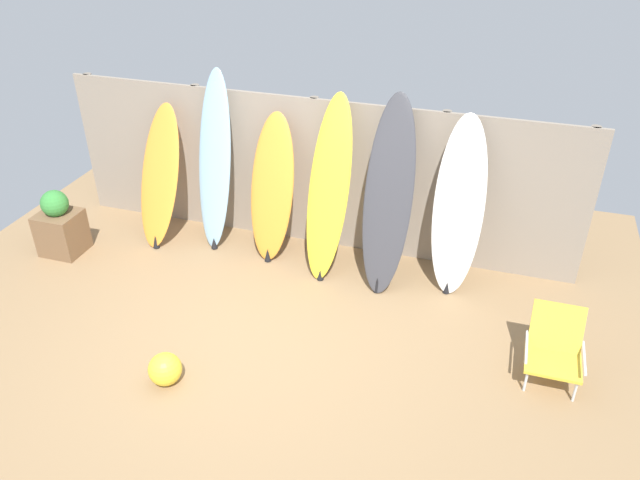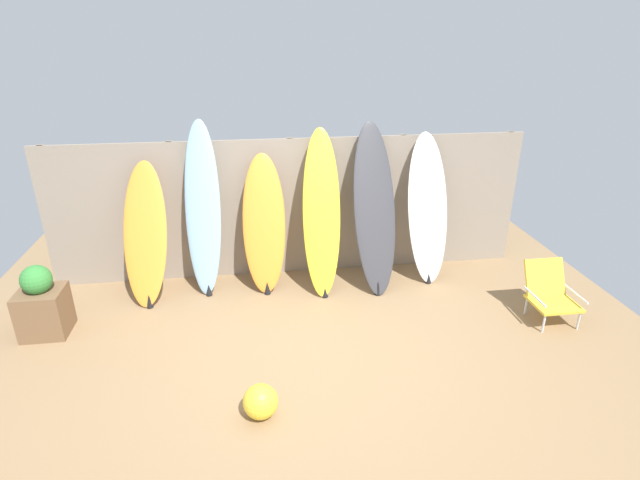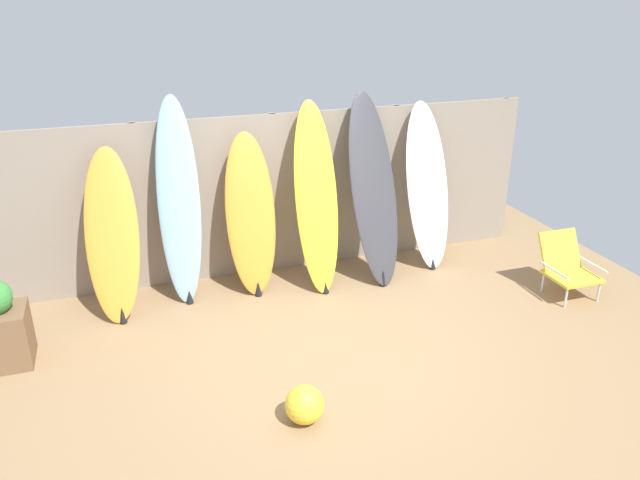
{
  "view_description": "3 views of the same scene",
  "coord_description": "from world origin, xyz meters",
  "px_view_note": "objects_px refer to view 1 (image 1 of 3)",
  "views": [
    {
      "loc": [
        2.03,
        -4.22,
        4.02
      ],
      "look_at": [
        0.43,
        0.88,
        0.73
      ],
      "focal_mm": 35.0,
      "sensor_mm": 36.0,
      "label": 1
    },
    {
      "loc": [
        -0.47,
        -4.07,
        3.06
      ],
      "look_at": [
        0.21,
        0.85,
        0.93
      ],
      "focal_mm": 28.0,
      "sensor_mm": 36.0,
      "label": 2
    },
    {
      "loc": [
        -1.63,
        -4.4,
        3.11
      ],
      "look_at": [
        0.01,
        0.47,
        0.96
      ],
      "focal_mm": 35.0,
      "sensor_mm": 36.0,
      "label": 3
    }
  ],
  "objects_px": {
    "surfboard_charcoal_4": "(388,197)",
    "beach_chair": "(555,346)",
    "surfboard_white_5": "(459,208)",
    "surfboard_orange_0": "(160,178)",
    "surfboard_yellow_3": "(329,190)",
    "surfboard_orange_2": "(272,189)",
    "planter_box": "(60,226)",
    "surfboard_skyblue_1": "(215,163)",
    "beach_ball": "(165,369)"
  },
  "relations": [
    {
      "from": "surfboard_charcoal_4",
      "to": "beach_chair",
      "type": "bearing_deg",
      "value": -31.46
    },
    {
      "from": "surfboard_white_5",
      "to": "beach_chair",
      "type": "bearing_deg",
      "value": -48.85
    },
    {
      "from": "surfboard_orange_0",
      "to": "surfboard_yellow_3",
      "type": "height_order",
      "value": "surfboard_yellow_3"
    },
    {
      "from": "surfboard_orange_2",
      "to": "planter_box",
      "type": "distance_m",
      "value": 2.55
    },
    {
      "from": "surfboard_orange_2",
      "to": "surfboard_yellow_3",
      "type": "xyz_separation_m",
      "value": [
        0.69,
        -0.09,
        0.14
      ]
    },
    {
      "from": "surfboard_orange_0",
      "to": "surfboard_yellow_3",
      "type": "xyz_separation_m",
      "value": [
        2.08,
        -0.02,
        0.17
      ]
    },
    {
      "from": "beach_chair",
      "to": "planter_box",
      "type": "height_order",
      "value": "planter_box"
    },
    {
      "from": "surfboard_orange_2",
      "to": "beach_chair",
      "type": "bearing_deg",
      "value": -20.72
    },
    {
      "from": "surfboard_charcoal_4",
      "to": "planter_box",
      "type": "bearing_deg",
      "value": -170.18
    },
    {
      "from": "surfboard_skyblue_1",
      "to": "surfboard_orange_2",
      "type": "relative_size",
      "value": 1.24
    },
    {
      "from": "surfboard_skyblue_1",
      "to": "surfboard_white_5",
      "type": "relative_size",
      "value": 1.12
    },
    {
      "from": "surfboard_orange_2",
      "to": "beach_chair",
      "type": "height_order",
      "value": "surfboard_orange_2"
    },
    {
      "from": "surfboard_charcoal_4",
      "to": "beach_chair",
      "type": "xyz_separation_m",
      "value": [
        1.78,
        -1.09,
        -0.67
      ]
    },
    {
      "from": "surfboard_charcoal_4",
      "to": "beach_ball",
      "type": "xyz_separation_m",
      "value": [
        -1.49,
        -2.23,
        -0.84
      ]
    },
    {
      "from": "surfboard_orange_0",
      "to": "beach_ball",
      "type": "bearing_deg",
      "value": -61.04
    },
    {
      "from": "surfboard_white_5",
      "to": "beach_ball",
      "type": "relative_size",
      "value": 6.2
    },
    {
      "from": "surfboard_white_5",
      "to": "planter_box",
      "type": "relative_size",
      "value": 2.33
    },
    {
      "from": "surfboard_orange_0",
      "to": "planter_box",
      "type": "xyz_separation_m",
      "value": [
        -1.0,
        -0.67,
        -0.46
      ]
    },
    {
      "from": "surfboard_orange_0",
      "to": "surfboard_skyblue_1",
      "type": "bearing_deg",
      "value": 10.36
    },
    {
      "from": "surfboard_charcoal_4",
      "to": "surfboard_white_5",
      "type": "height_order",
      "value": "surfboard_charcoal_4"
    },
    {
      "from": "beach_ball",
      "to": "surfboard_yellow_3",
      "type": "bearing_deg",
      "value": 69.48
    },
    {
      "from": "surfboard_orange_2",
      "to": "surfboard_charcoal_4",
      "type": "bearing_deg",
      "value": -4.04
    },
    {
      "from": "surfboard_white_5",
      "to": "surfboard_skyblue_1",
      "type": "bearing_deg",
      "value": 179.48
    },
    {
      "from": "planter_box",
      "to": "beach_ball",
      "type": "xyz_separation_m",
      "value": [
        2.24,
        -1.59,
        -0.19
      ]
    },
    {
      "from": "surfboard_white_5",
      "to": "planter_box",
      "type": "height_order",
      "value": "surfboard_white_5"
    },
    {
      "from": "beach_chair",
      "to": "surfboard_orange_2",
      "type": "bearing_deg",
      "value": 139.95
    },
    {
      "from": "surfboard_orange_2",
      "to": "beach_chair",
      "type": "relative_size",
      "value": 2.66
    },
    {
      "from": "surfboard_skyblue_1",
      "to": "surfboard_orange_2",
      "type": "height_order",
      "value": "surfboard_skyblue_1"
    },
    {
      "from": "surfboard_orange_2",
      "to": "surfboard_yellow_3",
      "type": "distance_m",
      "value": 0.71
    },
    {
      "from": "surfboard_charcoal_4",
      "to": "beach_ball",
      "type": "relative_size",
      "value": 6.7
    },
    {
      "from": "planter_box",
      "to": "beach_ball",
      "type": "bearing_deg",
      "value": -35.23
    },
    {
      "from": "surfboard_orange_2",
      "to": "surfboard_yellow_3",
      "type": "bearing_deg",
      "value": -7.34
    },
    {
      "from": "surfboard_skyblue_1",
      "to": "surfboard_charcoal_4",
      "type": "distance_m",
      "value": 2.07
    },
    {
      "from": "planter_box",
      "to": "surfboard_charcoal_4",
      "type": "bearing_deg",
      "value": 9.82
    },
    {
      "from": "surfboard_yellow_3",
      "to": "planter_box",
      "type": "xyz_separation_m",
      "value": [
        -3.08,
        -0.65,
        -0.63
      ]
    },
    {
      "from": "surfboard_yellow_3",
      "to": "surfboard_white_5",
      "type": "height_order",
      "value": "surfboard_yellow_3"
    },
    {
      "from": "surfboard_yellow_3",
      "to": "surfboard_charcoal_4",
      "type": "bearing_deg",
      "value": -0.52
    },
    {
      "from": "surfboard_white_5",
      "to": "beach_chair",
      "type": "relative_size",
      "value": 2.94
    },
    {
      "from": "planter_box",
      "to": "surfboard_yellow_3",
      "type": "bearing_deg",
      "value": 11.95
    },
    {
      "from": "surfboard_yellow_3",
      "to": "planter_box",
      "type": "bearing_deg",
      "value": -168.05
    },
    {
      "from": "surfboard_yellow_3",
      "to": "surfboard_white_5",
      "type": "relative_size",
      "value": 1.06
    },
    {
      "from": "surfboard_orange_0",
      "to": "surfboard_white_5",
      "type": "distance_m",
      "value": 3.46
    },
    {
      "from": "surfboard_white_5",
      "to": "beach_ball",
      "type": "height_order",
      "value": "surfboard_white_5"
    },
    {
      "from": "surfboard_orange_2",
      "to": "surfboard_charcoal_4",
      "type": "distance_m",
      "value": 1.36
    },
    {
      "from": "surfboard_orange_0",
      "to": "surfboard_charcoal_4",
      "type": "bearing_deg",
      "value": -0.45
    },
    {
      "from": "surfboard_skyblue_1",
      "to": "beach_ball",
      "type": "distance_m",
      "value": 2.6
    },
    {
      "from": "surfboard_charcoal_4",
      "to": "surfboard_white_5",
      "type": "relative_size",
      "value": 1.08
    },
    {
      "from": "surfboard_skyblue_1",
      "to": "surfboard_charcoal_4",
      "type": "height_order",
      "value": "surfboard_skyblue_1"
    },
    {
      "from": "planter_box",
      "to": "surfboard_orange_0",
      "type": "bearing_deg",
      "value": 33.79
    },
    {
      "from": "surfboard_skyblue_1",
      "to": "beach_chair",
      "type": "bearing_deg",
      "value": -17.78
    }
  ]
}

